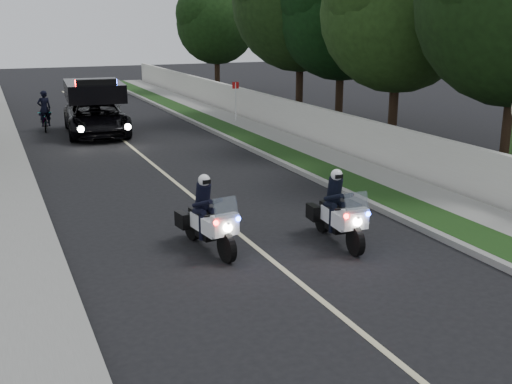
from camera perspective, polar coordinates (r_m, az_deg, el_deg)
ground at (r=13.64m, az=0.36°, el=-5.40°), size 120.00×120.00×0.00m
curb_right at (r=24.04m, az=-0.34°, el=3.95°), size 0.20×60.00×0.15m
grass_verge at (r=24.32m, az=1.18°, el=4.08°), size 1.20×60.00×0.16m
sidewalk_right at (r=24.88m, az=3.91°, el=4.31°), size 1.40×60.00×0.16m
property_wall at (r=25.23m, az=5.96°, el=5.97°), size 0.22×60.00×1.50m
curb_left at (r=22.21m, az=-20.20°, el=2.03°), size 0.20×60.00×0.15m
lane_marking at (r=22.79m, az=-9.87°, el=2.90°), size 0.12×50.00×0.01m
police_moto_left at (r=13.74m, az=-4.37°, el=-5.30°), size 0.96×2.06×1.68m
police_moto_right at (r=14.25m, az=7.44°, el=-4.61°), size 0.84×2.03×1.69m
police_suv at (r=28.53m, az=-14.32°, el=5.14°), size 2.96×5.70×2.68m
bicycle at (r=30.21m, az=-18.66°, el=5.36°), size 0.77×1.79×0.91m
cyclist at (r=30.21m, az=-18.66°, el=5.36°), size 0.63×0.46×1.63m
sign_post at (r=30.66m, az=-1.86°, el=6.29°), size 0.39×0.39×2.08m
pampas_far at (r=18.23m, az=22.20°, el=-1.19°), size 1.70×1.70×3.68m
tree_right_a at (r=21.46m, az=21.65°, el=1.24°), size 6.94×6.94×10.46m
tree_right_b at (r=25.43m, az=12.26°, el=4.06°), size 7.06×7.06×9.98m
tree_right_c at (r=30.03m, az=7.54°, el=5.97°), size 6.26×6.26×10.02m
tree_right_d at (r=31.79m, az=3.94°, el=6.59°), size 7.85×7.85×11.17m
tree_right_e at (r=44.18m, az=-3.54°, el=9.06°), size 5.81×5.81×9.06m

